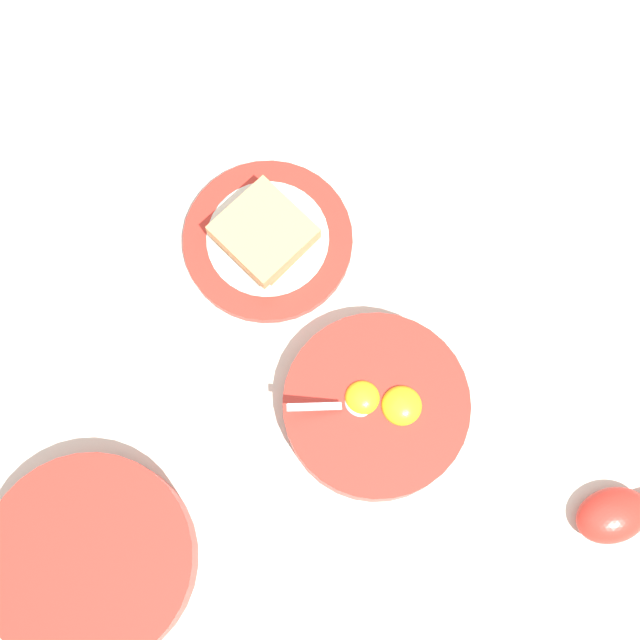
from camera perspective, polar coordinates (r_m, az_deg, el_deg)
The scene contains 6 objects.
ground_plane at distance 0.88m, azimuth 2.09°, elevation -8.59°, with size 3.00×3.00×0.00m, color beige.
egg_bowl at distance 0.86m, azimuth 3.60°, elevation -5.55°, with size 0.18×0.18×0.07m.
toast_plate at distance 0.92m, azimuth -3.35°, elevation 5.12°, with size 0.17×0.17×0.01m.
toast_sandwich at distance 0.90m, azimuth -3.52°, elevation 5.65°, with size 0.09×0.09×0.04m.
soup_spoon at distance 0.90m, azimuth 18.88°, elevation -11.50°, with size 0.12×0.15×0.03m.
congee_bowl at distance 0.87m, azimuth -14.49°, elevation -14.65°, with size 0.19×0.19×0.04m.
Camera 1 is at (0.04, -0.10, 0.87)m, focal length 50.00 mm.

